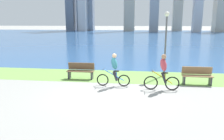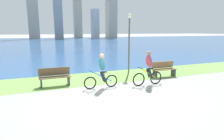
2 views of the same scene
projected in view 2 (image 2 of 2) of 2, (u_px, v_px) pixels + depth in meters
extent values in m
plane|color=gray|center=(109.00, 97.00, 7.93)|extent=(300.00, 300.00, 0.00)
cube|color=#6B9947|center=(88.00, 79.00, 11.01)|extent=(120.00, 3.03, 0.01)
cube|color=#2D568C|center=(47.00, 43.00, 43.94)|extent=(300.00, 69.30, 0.00)
torus|color=black|center=(90.00, 83.00, 8.96)|extent=(0.60, 0.06, 0.60)
torus|color=black|center=(112.00, 81.00, 9.35)|extent=(0.60, 0.06, 0.60)
cylinder|color=blue|center=(101.00, 76.00, 9.11)|extent=(1.04, 0.04, 0.59)
cylinder|color=blue|center=(104.00, 77.00, 9.17)|extent=(0.04, 0.04, 0.45)
cube|color=black|center=(104.00, 72.00, 9.12)|extent=(0.24, 0.10, 0.05)
cylinder|color=black|center=(91.00, 71.00, 8.87)|extent=(0.03, 0.52, 0.03)
ellipsoid|color=teal|center=(102.00, 64.00, 9.00)|extent=(0.40, 0.36, 0.65)
sphere|color=#D8AD84|center=(102.00, 56.00, 8.93)|extent=(0.22, 0.22, 0.22)
cylinder|color=#26262D|center=(104.00, 77.00, 9.06)|extent=(0.27, 0.11, 0.49)
cylinder|color=#26262D|center=(102.00, 77.00, 9.24)|extent=(0.27, 0.11, 0.49)
torus|color=black|center=(139.00, 80.00, 9.48)|extent=(0.66, 0.06, 0.66)
torus|color=black|center=(156.00, 78.00, 9.84)|extent=(0.66, 0.06, 0.66)
cylinder|color=gold|center=(148.00, 73.00, 9.62)|extent=(0.96, 0.04, 0.62)
cylinder|color=gold|center=(150.00, 74.00, 9.67)|extent=(0.04, 0.04, 0.48)
cube|color=black|center=(150.00, 69.00, 9.62)|extent=(0.24, 0.10, 0.05)
cylinder|color=black|center=(140.00, 68.00, 9.39)|extent=(0.03, 0.52, 0.03)
ellipsoid|color=#BF3F4C|center=(149.00, 61.00, 9.51)|extent=(0.40, 0.36, 0.65)
sphere|color=#A57A59|center=(149.00, 53.00, 9.43)|extent=(0.22, 0.22, 0.22)
cylinder|color=#26262D|center=(150.00, 74.00, 9.56)|extent=(0.27, 0.11, 0.49)
cylinder|color=#26262D|center=(148.00, 73.00, 9.74)|extent=(0.27, 0.11, 0.49)
cube|color=brown|center=(55.00, 77.00, 9.46)|extent=(1.50, 0.45, 0.04)
cube|color=brown|center=(54.00, 71.00, 9.59)|extent=(1.50, 0.11, 0.40)
cube|color=#38383D|center=(69.00, 80.00, 9.74)|extent=(0.08, 0.37, 0.45)
cube|color=#38383D|center=(41.00, 83.00, 9.27)|extent=(0.08, 0.37, 0.45)
cube|color=olive|center=(165.00, 69.00, 11.39)|extent=(1.50, 0.45, 0.04)
cube|color=olive|center=(163.00, 65.00, 11.52)|extent=(1.50, 0.11, 0.40)
cube|color=#38383D|center=(173.00, 72.00, 11.67)|extent=(0.08, 0.37, 0.45)
cube|color=#38383D|center=(155.00, 74.00, 11.20)|extent=(0.08, 0.37, 0.45)
cylinder|color=#595960|center=(129.00, 46.00, 12.21)|extent=(0.10, 0.10, 3.46)
sphere|color=white|center=(130.00, 16.00, 11.84)|extent=(0.28, 0.28, 0.28)
cube|color=#ADA899|center=(32.00, 2.00, 64.50)|extent=(3.49, 3.17, 24.01)
cube|color=#8C939E|center=(58.00, 16.00, 64.53)|extent=(2.70, 2.46, 15.30)
cube|color=#ADA899|center=(77.00, 4.00, 73.23)|extent=(3.03, 2.49, 25.20)
cube|color=#B7B7BC|center=(95.00, 24.00, 69.70)|extent=(2.33, 3.15, 10.25)
cube|color=#ADA899|center=(111.00, 10.00, 73.85)|extent=(3.36, 4.33, 21.16)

